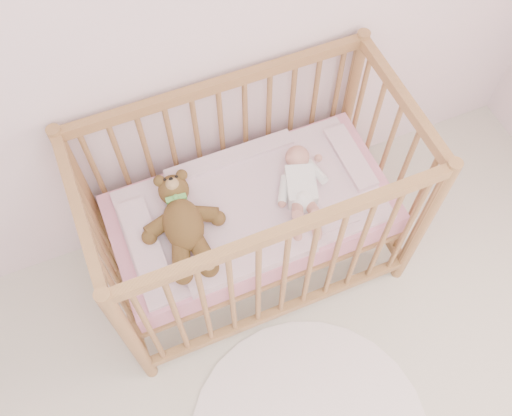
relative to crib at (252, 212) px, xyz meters
name	(u,v)px	position (x,y,z in m)	size (l,w,h in m)	color
wall_back	(120,21)	(-0.30, 0.40, 0.85)	(4.00, 0.02, 2.70)	silver
crib	(252,212)	(0.00, 0.00, 0.00)	(1.36, 0.76, 1.00)	#B6854D
mattress	(252,214)	(0.00, 0.00, -0.01)	(1.22, 0.62, 0.13)	pink
blanket	(252,206)	(0.00, 0.00, 0.06)	(1.10, 0.58, 0.06)	#F2A6C1
baby	(301,183)	(0.22, -0.02, 0.14)	(0.23, 0.48, 0.12)	white
teddy_bear	(183,224)	(-0.31, -0.02, 0.15)	(0.37, 0.52, 0.14)	brown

